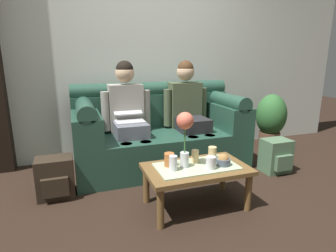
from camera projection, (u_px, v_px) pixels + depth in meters
ground_plane at (202, 214)px, 2.28m from camera, size 14.00×14.00×0.00m
back_wall_patterned at (146, 41)px, 3.48m from camera, size 6.00×0.12×2.90m
couch at (159, 134)px, 3.25m from camera, size 1.93×0.88×0.96m
person_left at (128, 112)px, 3.07m from camera, size 0.56×0.67×1.22m
person_right at (188, 108)px, 3.30m from camera, size 0.56×0.67×1.22m
coffee_table at (196, 172)px, 2.32m from camera, size 0.87×0.51×0.37m
flower_vase at (185, 129)px, 2.20m from camera, size 0.14×0.14×0.46m
snack_bowl at (223, 161)px, 2.31m from camera, size 0.12×0.12×0.10m
cup_near_left at (169, 160)px, 2.29m from camera, size 0.08×0.08×0.11m
cup_near_right at (173, 163)px, 2.19m from camera, size 0.07×0.07×0.12m
cup_far_center at (211, 163)px, 2.23m from camera, size 0.08×0.08×0.10m
cup_far_left at (212, 153)px, 2.46m from camera, size 0.07×0.07×0.11m
cup_far_right at (195, 156)px, 2.37m from camera, size 0.06×0.06×0.11m
backpack_right at (276, 156)px, 3.08m from camera, size 0.30×0.27×0.37m
backpack_left at (55, 178)px, 2.51m from camera, size 0.32×0.27×0.38m
potted_plant at (271, 120)px, 3.74m from camera, size 0.40×0.40×0.78m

